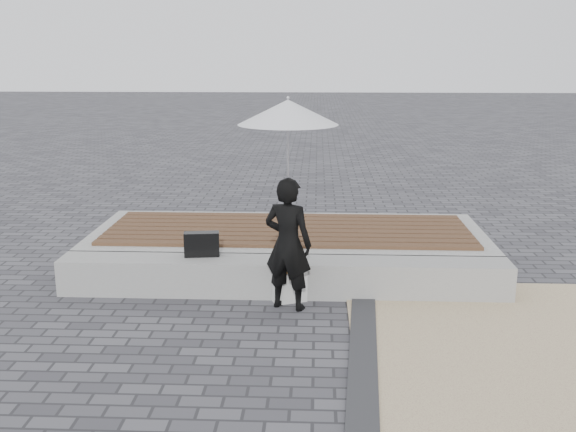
% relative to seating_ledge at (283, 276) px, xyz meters
% --- Properties ---
extents(ground, '(80.00, 80.00, 0.00)m').
position_rel_seating_ledge_xyz_m(ground, '(0.00, -1.60, -0.20)').
color(ground, '#4D4C51').
rests_on(ground, ground).
extents(edging_band, '(0.61, 5.20, 0.04)m').
position_rel_seating_ledge_xyz_m(edging_band, '(0.75, -2.10, -0.18)').
color(edging_band, '#2D2D30').
rests_on(edging_band, ground).
extents(seating_ledge, '(5.00, 0.45, 0.40)m').
position_rel_seating_ledge_xyz_m(seating_ledge, '(0.00, 0.00, 0.00)').
color(seating_ledge, '#969792').
rests_on(seating_ledge, ground).
extents(timber_platform, '(5.00, 2.00, 0.40)m').
position_rel_seating_ledge_xyz_m(timber_platform, '(0.00, 1.20, 0.00)').
color(timber_platform, '#AFAFA9').
rests_on(timber_platform, ground).
extents(timber_decking, '(4.60, 1.60, 0.04)m').
position_rel_seating_ledge_xyz_m(timber_decking, '(0.00, 1.20, 0.22)').
color(timber_decking, brown).
rests_on(timber_decking, timber_platform).
extents(woman, '(0.60, 0.49, 1.40)m').
position_rel_seating_ledge_xyz_m(woman, '(0.07, -0.42, 0.50)').
color(woman, black).
rests_on(woman, ground).
extents(parasol, '(1.00, 1.00, 1.28)m').
position_rel_seating_ledge_xyz_m(parasol, '(0.07, -0.42, 1.86)').
color(parasol, silver).
rests_on(parasol, ground).
extents(handbag, '(0.41, 0.19, 0.28)m').
position_rel_seating_ledge_xyz_m(handbag, '(-0.92, 0.09, 0.34)').
color(handbag, black).
rests_on(handbag, seating_ledge).
extents(canvas_tote, '(0.39, 0.27, 0.37)m').
position_rel_seating_ledge_xyz_m(canvas_tote, '(0.08, -0.24, -0.01)').
color(canvas_tote, silver).
rests_on(canvas_tote, ground).
extents(magazine, '(0.36, 0.28, 0.01)m').
position_rel_seating_ledge_xyz_m(magazine, '(0.08, -0.29, 0.18)').
color(magazine, red).
rests_on(magazine, canvas_tote).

